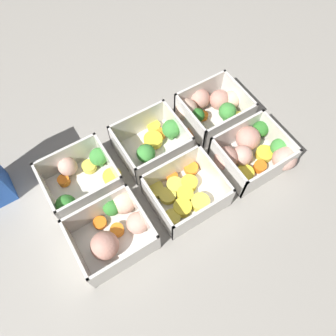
# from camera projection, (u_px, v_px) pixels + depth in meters

# --- Properties ---
(ground_plane) EXTENTS (4.00, 4.00, 0.00)m
(ground_plane) POSITION_uv_depth(u_px,v_px,m) (168.00, 173.00, 0.67)
(ground_plane) COLOR gray
(container_near_left) EXTENTS (0.14, 0.13, 0.07)m
(container_near_left) POSITION_uv_depth(u_px,v_px,m) (115.00, 229.00, 0.58)
(container_near_left) COLOR silver
(container_near_left) RESTS_ON ground_plane
(container_near_center) EXTENTS (0.14, 0.13, 0.07)m
(container_near_center) POSITION_uv_depth(u_px,v_px,m) (183.00, 194.00, 0.62)
(container_near_center) COLOR silver
(container_near_center) RESTS_ON ground_plane
(container_near_right) EXTENTS (0.16, 0.14, 0.07)m
(container_near_right) POSITION_uv_depth(u_px,v_px,m) (253.00, 152.00, 0.66)
(container_near_right) COLOR silver
(container_near_right) RESTS_ON ground_plane
(container_far_left) EXTENTS (0.14, 0.13, 0.07)m
(container_far_left) POSITION_uv_depth(u_px,v_px,m) (81.00, 179.00, 0.63)
(container_far_left) COLOR silver
(container_far_left) RESTS_ON ground_plane
(container_far_center) EXTENTS (0.14, 0.12, 0.07)m
(container_far_center) POSITION_uv_depth(u_px,v_px,m) (154.00, 142.00, 0.67)
(container_far_center) COLOR silver
(container_far_center) RESTS_ON ground_plane
(container_far_right) EXTENTS (0.17, 0.14, 0.07)m
(container_far_right) POSITION_uv_depth(u_px,v_px,m) (211.00, 108.00, 0.71)
(container_far_right) COLOR silver
(container_far_right) RESTS_ON ground_plane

